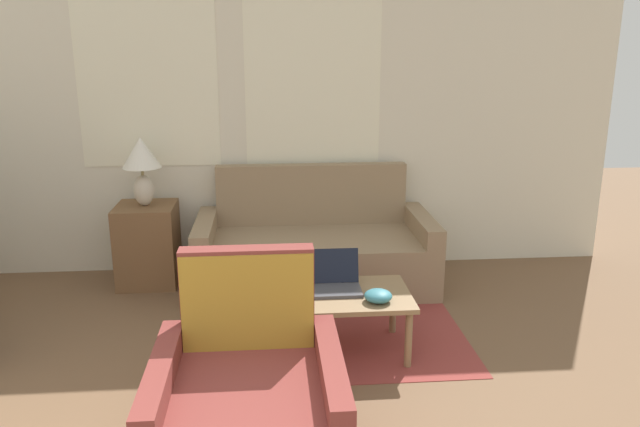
{
  "coord_description": "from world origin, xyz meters",
  "views": [
    {
      "loc": [
        0.2,
        -1.06,
        1.88
      ],
      "look_at": [
        0.55,
        3.03,
        0.75
      ],
      "focal_mm": 35.0,
      "sensor_mm": 36.0,
      "label": 1
    }
  ],
  "objects_px": {
    "couch": "(314,251)",
    "armchair": "(249,411)",
    "laptop": "(331,281)",
    "coffee_table": "(326,300)",
    "cup_navy": "(283,286)",
    "snack_bowl": "(378,296)",
    "table_lamp": "(142,161)"
  },
  "relations": [
    {
      "from": "armchair",
      "to": "laptop",
      "type": "xyz_separation_m",
      "value": [
        0.49,
        1.13,
        0.16
      ]
    },
    {
      "from": "table_lamp",
      "to": "snack_bowl",
      "type": "distance_m",
      "value": 2.22
    },
    {
      "from": "armchair",
      "to": "coffee_table",
      "type": "bearing_deg",
      "value": 66.99
    },
    {
      "from": "laptop",
      "to": "snack_bowl",
      "type": "bearing_deg",
      "value": -39.85
    },
    {
      "from": "couch",
      "to": "table_lamp",
      "type": "distance_m",
      "value": 1.52
    },
    {
      "from": "laptop",
      "to": "coffee_table",
      "type": "bearing_deg",
      "value": -118.08
    },
    {
      "from": "table_lamp",
      "to": "cup_navy",
      "type": "distance_m",
      "value": 1.74
    },
    {
      "from": "armchair",
      "to": "table_lamp",
      "type": "distance_m",
      "value": 2.6
    },
    {
      "from": "armchair",
      "to": "coffee_table",
      "type": "distance_m",
      "value": 1.15
    },
    {
      "from": "snack_bowl",
      "to": "armchair",
      "type": "bearing_deg",
      "value": -129.14
    },
    {
      "from": "couch",
      "to": "laptop",
      "type": "bearing_deg",
      "value": -88.84
    },
    {
      "from": "couch",
      "to": "cup_navy",
      "type": "bearing_deg",
      "value": -103.67
    },
    {
      "from": "cup_navy",
      "to": "armchair",
      "type": "bearing_deg",
      "value": -99.74
    },
    {
      "from": "couch",
      "to": "armchair",
      "type": "bearing_deg",
      "value": -101.79
    },
    {
      "from": "table_lamp",
      "to": "snack_bowl",
      "type": "height_order",
      "value": "table_lamp"
    },
    {
      "from": "armchair",
      "to": "table_lamp",
      "type": "relative_size",
      "value": 1.77
    },
    {
      "from": "table_lamp",
      "to": "coffee_table",
      "type": "height_order",
      "value": "table_lamp"
    },
    {
      "from": "armchair",
      "to": "laptop",
      "type": "bearing_deg",
      "value": 66.65
    },
    {
      "from": "laptop",
      "to": "cup_navy",
      "type": "distance_m",
      "value": 0.31
    },
    {
      "from": "cup_navy",
      "to": "table_lamp",
      "type": "bearing_deg",
      "value": 129.3
    },
    {
      "from": "couch",
      "to": "armchair",
      "type": "relative_size",
      "value": 1.94
    },
    {
      "from": "coffee_table",
      "to": "armchair",
      "type": "bearing_deg",
      "value": -113.01
    },
    {
      "from": "laptop",
      "to": "cup_navy",
      "type": "relative_size",
      "value": 3.3
    },
    {
      "from": "laptop",
      "to": "cup_navy",
      "type": "height_order",
      "value": "laptop"
    },
    {
      "from": "coffee_table",
      "to": "table_lamp",
      "type": "bearing_deg",
      "value": 135.42
    },
    {
      "from": "couch",
      "to": "armchair",
      "type": "xyz_separation_m",
      "value": [
        -0.47,
        -2.23,
        0.01
      ]
    },
    {
      "from": "table_lamp",
      "to": "laptop",
      "type": "height_order",
      "value": "table_lamp"
    },
    {
      "from": "table_lamp",
      "to": "coffee_table",
      "type": "xyz_separation_m",
      "value": [
        1.31,
        -1.29,
        -0.65
      ]
    },
    {
      "from": "coffee_table",
      "to": "cup_navy",
      "type": "distance_m",
      "value": 0.28
    },
    {
      "from": "snack_bowl",
      "to": "couch",
      "type": "bearing_deg",
      "value": 102.0
    },
    {
      "from": "coffee_table",
      "to": "cup_navy",
      "type": "bearing_deg",
      "value": 176.73
    },
    {
      "from": "laptop",
      "to": "snack_bowl",
      "type": "height_order",
      "value": "laptop"
    }
  ]
}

